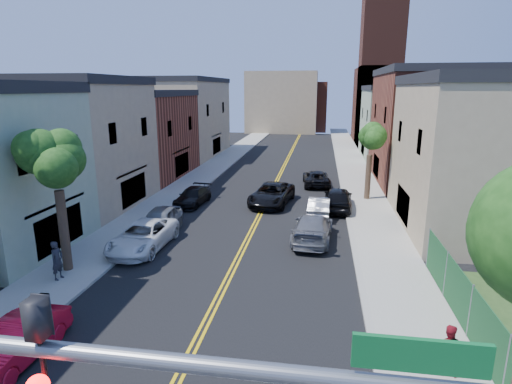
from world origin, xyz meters
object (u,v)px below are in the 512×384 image
at_px(white_pickup, 143,236).
at_px(black_car_left, 193,197).
at_px(grey_car_right, 313,228).
at_px(silver_car_right, 319,207).
at_px(pedestrian_right, 448,349).
at_px(red_sedan, 16,342).
at_px(black_car_right, 338,198).
at_px(dark_car_right_far, 316,178).
at_px(grey_car_left, 160,221).
at_px(pedestrian_left, 57,260).
at_px(black_suv_lane, 272,194).

relative_size(white_pickup, black_car_left, 1.20).
height_order(white_pickup, black_car_left, white_pickup).
height_order(grey_car_right, silver_car_right, grey_car_right).
bearing_deg(pedestrian_right, red_sedan, 15.42).
xyz_separation_m(red_sedan, black_car_right, (11.00, 19.49, 0.18)).
distance_m(black_car_left, dark_car_right_far, 12.32).
bearing_deg(grey_car_left, silver_car_right, 26.48).
bearing_deg(grey_car_left, pedestrian_left, -109.69).
distance_m(black_car_right, dark_car_right_far, 7.87).
bearing_deg(grey_car_right, pedestrian_right, 115.05).
relative_size(grey_car_left, grey_car_right, 0.89).
distance_m(silver_car_right, black_suv_lane, 4.42).
xyz_separation_m(pedestrian_left, pedestrian_right, (15.84, -4.11, -0.10)).
relative_size(red_sedan, black_suv_lane, 0.70).
xyz_separation_m(grey_car_right, black_car_right, (1.70, 6.80, 0.08)).
height_order(black_car_left, black_car_right, black_car_right).
relative_size(black_car_left, black_car_right, 0.89).
relative_size(white_pickup, grey_car_right, 1.01).
xyz_separation_m(black_car_left, pedestrian_left, (-2.17, -13.62, 0.42)).
distance_m(white_pickup, pedestrian_left, 5.00).
distance_m(grey_car_left, black_car_left, 6.71).
distance_m(white_pickup, silver_car_right, 12.36).
distance_m(red_sedan, black_suv_lane, 21.04).
height_order(red_sedan, black_suv_lane, black_suv_lane).
bearing_deg(white_pickup, black_suv_lane, 61.25).
height_order(grey_car_right, black_car_right, black_car_right).
relative_size(grey_car_left, pedestrian_left, 2.60).
bearing_deg(black_car_left, pedestrian_left, -93.85).
bearing_deg(white_pickup, red_sedan, -88.32).
distance_m(grey_car_left, silver_car_right, 11.00).
bearing_deg(white_pickup, dark_car_right_far, 63.31).
relative_size(silver_car_right, pedestrian_right, 2.55).
bearing_deg(black_suv_lane, silver_car_right, -26.62).
bearing_deg(dark_car_right_far, grey_car_right, 85.22).
relative_size(pedestrian_left, pedestrian_right, 1.12).
distance_m(black_suv_lane, pedestrian_left, 16.82).
bearing_deg(dark_car_right_far, red_sedan, 66.33).
height_order(grey_car_left, black_car_right, black_car_right).
distance_m(silver_car_right, pedestrian_left, 17.00).
relative_size(black_car_left, dark_car_right_far, 0.90).
height_order(dark_car_right_far, black_suv_lane, black_suv_lane).
bearing_deg(black_suv_lane, black_car_left, -162.14).
bearing_deg(black_car_right, black_suv_lane, -4.65).
distance_m(black_car_left, grey_car_right, 11.29).
xyz_separation_m(grey_car_left, grey_car_right, (9.30, 0.31, -0.03)).
distance_m(black_car_right, silver_car_right, 2.27).
bearing_deg(black_car_left, grey_car_right, -29.31).
bearing_deg(white_pickup, black_car_left, 91.68).
xyz_separation_m(silver_car_right, dark_car_right_far, (-0.35, 9.50, 0.01)).
height_order(red_sedan, grey_car_right, grey_car_right).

